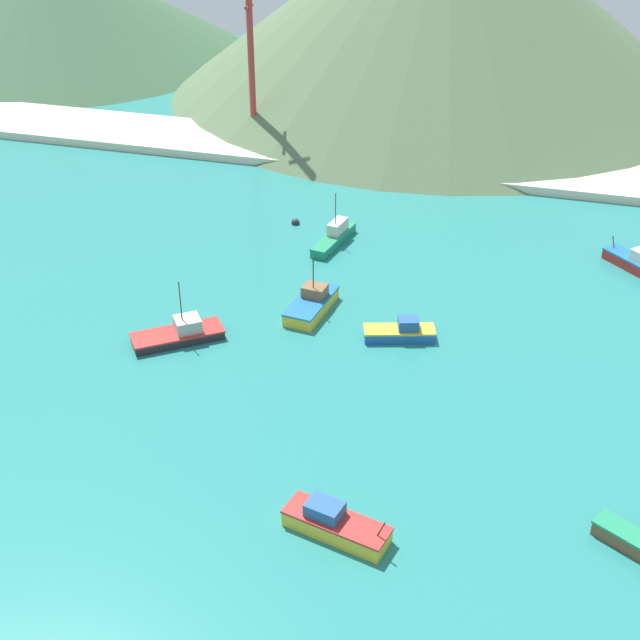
% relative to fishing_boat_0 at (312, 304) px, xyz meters
% --- Properties ---
extents(ground, '(260.00, 280.00, 0.50)m').
position_rel_fishing_boat_0_xyz_m(ground, '(-5.61, -24.77, -1.16)').
color(ground, teal).
extents(fishing_boat_0, '(4.16, 8.31, 6.20)m').
position_rel_fishing_boat_0_xyz_m(fishing_boat_0, '(0.00, 0.00, 0.00)').
color(fishing_boat_0, gold).
rests_on(fishing_boat_0, ground).
extents(fishing_boat_4, '(3.53, 9.43, 6.50)m').
position_rel_fishing_boat_0_xyz_m(fishing_boat_4, '(-1.92, 16.37, 0.01)').
color(fishing_boat_4, '#198466').
rests_on(fishing_boat_4, ground).
extents(fishing_boat_5, '(7.48, 4.25, 2.30)m').
position_rel_fishing_boat_0_xyz_m(fishing_boat_5, '(10.09, -2.73, -0.13)').
color(fishing_boat_5, '#1E5BA8').
rests_on(fishing_boat_5, ground).
extents(fishing_boat_7, '(8.44, 4.37, 2.93)m').
position_rel_fishing_boat_0_xyz_m(fishing_boat_7, '(10.72, -30.42, 0.00)').
color(fishing_boat_7, gold).
rests_on(fishing_boat_7, ground).
extents(fishing_boat_9, '(9.19, 8.03, 6.57)m').
position_rel_fishing_boat_0_xyz_m(fishing_boat_9, '(-11.05, -9.08, -0.14)').
color(fishing_boat_9, '#232328').
rests_on(fishing_boat_9, ground).
extents(fishing_boat_11, '(7.59, 7.47, 2.68)m').
position_rel_fishing_boat_0_xyz_m(fishing_boat_11, '(33.29, 19.08, 0.05)').
color(fishing_boat_11, red).
rests_on(fishing_boat_11, ground).
extents(buoy_0, '(1.06, 1.06, 1.06)m').
position_rel_fishing_boat_0_xyz_m(buoy_0, '(-8.18, 20.42, -0.72)').
color(buoy_0, '#232328').
rests_on(buoy_0, ground).
extents(beach_strip, '(247.00, 14.64, 1.20)m').
position_rel_fishing_boat_0_xyz_m(beach_strip, '(-5.61, 45.69, -0.31)').
color(beach_strip, beige).
rests_on(beach_strip, ground).
extents(hill_west, '(81.60, 81.60, 22.10)m').
position_rel_fishing_boat_0_xyz_m(hill_west, '(-83.14, 88.63, 10.14)').
color(hill_west, '#3D6042').
rests_on(hill_west, ground).
extents(radio_tower, '(3.34, 2.67, 33.42)m').
position_rel_fishing_boat_0_xyz_m(radio_tower, '(-23.35, 47.32, 16.13)').
color(radio_tower, '#B7332D').
rests_on(radio_tower, ground).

